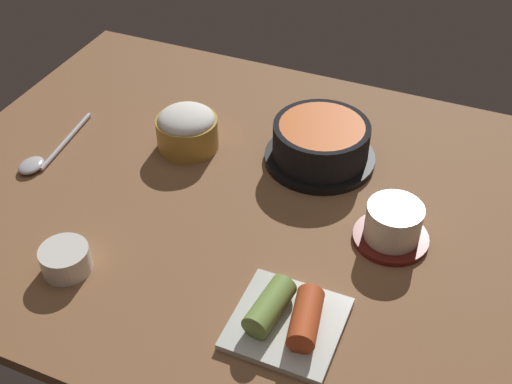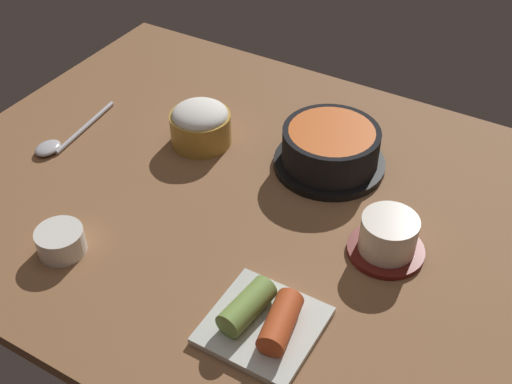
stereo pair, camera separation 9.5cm
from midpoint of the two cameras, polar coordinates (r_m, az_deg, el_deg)
name	(u,v)px [view 2 (the right image)]	position (r cm, az deg, el deg)	size (l,w,h in cm)	color
dining_table	(251,200)	(99.45, 2.31, -0.84)	(100.00, 76.00, 2.00)	brown
stone_pot	(330,148)	(103.47, 9.15, 3.68)	(17.80, 17.80, 6.86)	black
rice_bowl	(200,124)	(107.50, -2.37, 5.90)	(10.12, 10.12, 7.12)	#B78C38
tea_cup_with_saucer	(388,237)	(90.83, 14.43, -3.98)	(10.67, 10.67, 6.03)	maroon
kimchi_plate	(263,320)	(80.41, 4.10, -11.24)	(13.27, 13.27, 4.46)	silver
side_bowl_near	(61,241)	(91.48, -13.92, -4.29)	(6.61, 6.61, 3.64)	white
spoon	(61,141)	(112.17, -14.44, 4.27)	(3.96, 18.52, 1.35)	#B7B7BC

